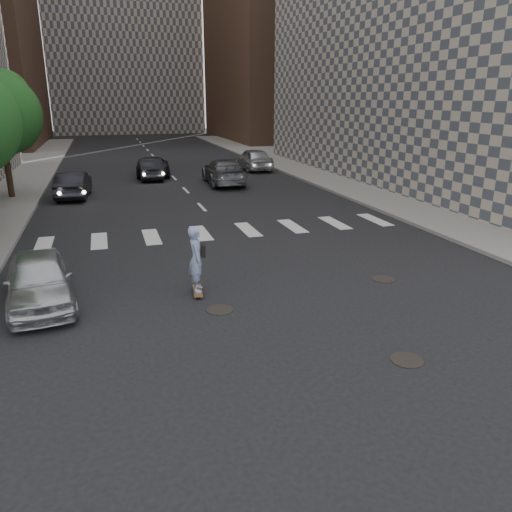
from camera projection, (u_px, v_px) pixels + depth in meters
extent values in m
plane|color=black|center=(309.00, 319.00, 12.48)|extent=(160.00, 160.00, 0.00)
cube|color=gray|center=(391.00, 176.00, 34.71)|extent=(13.00, 80.00, 0.15)
cube|color=#ADA08E|center=(474.00, 2.00, 31.13)|extent=(15.00, 33.00, 22.00)
cube|color=black|center=(399.00, 160.00, 27.74)|extent=(0.30, 18.00, 4.00)
cylinder|color=#382619|center=(8.00, 171.00, 26.70)|extent=(0.32, 0.32, 2.80)
sphere|color=#25531B|center=(0.00, 115.00, 25.82)|extent=(4.20, 4.20, 4.20)
sphere|color=#25531B|center=(3.00, 96.00, 26.15)|extent=(2.80, 2.80, 2.80)
cylinder|color=black|center=(407.00, 360.00, 10.53)|extent=(0.70, 0.70, 0.02)
cylinder|color=black|center=(220.00, 310.00, 13.02)|extent=(0.70, 0.70, 0.02)
cylinder|color=black|center=(383.00, 279.00, 15.22)|extent=(0.70, 0.70, 0.02)
cube|color=brown|center=(198.00, 291.00, 14.09)|extent=(0.37, 1.01, 0.02)
cylinder|color=green|center=(195.00, 297.00, 13.76)|extent=(0.04, 0.07, 0.07)
cylinder|color=green|center=(202.00, 297.00, 13.79)|extent=(0.04, 0.07, 0.07)
cylinder|color=green|center=(194.00, 288.00, 14.42)|extent=(0.04, 0.07, 0.07)
cylinder|color=green|center=(200.00, 288.00, 14.45)|extent=(0.04, 0.07, 0.07)
imported|color=#7C8AB4|center=(197.00, 259.00, 13.80)|extent=(0.53, 0.73, 1.86)
cube|color=black|center=(203.00, 250.00, 13.82)|extent=(0.15, 0.32, 0.35)
imported|color=silver|center=(39.00, 280.00, 13.18)|extent=(2.15, 4.26, 1.39)
imported|color=black|center=(73.00, 185.00, 27.47)|extent=(1.88, 4.46, 1.43)
imported|color=#53565B|center=(224.00, 172.00, 31.70)|extent=(2.55, 5.63, 1.60)
imported|color=black|center=(153.00, 166.00, 35.25)|extent=(2.63, 4.97, 1.33)
imported|color=#BABBC1|center=(253.00, 159.00, 37.92)|extent=(2.09, 4.87, 1.64)
imported|color=black|center=(150.00, 169.00, 33.72)|extent=(1.51, 4.21, 1.38)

